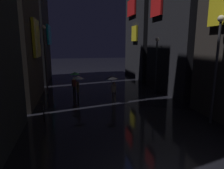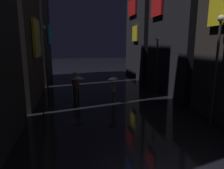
# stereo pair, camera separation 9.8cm
# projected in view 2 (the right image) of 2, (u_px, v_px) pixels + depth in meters

# --- Properties ---
(pedestrian_foreground_right_clear) EXTENTS (0.90, 0.90, 2.12)m
(pedestrian_foreground_right_clear) POSITION_uv_depth(u_px,v_px,m) (78.00, 82.00, 15.44)
(pedestrian_foreground_right_clear) COLOR black
(pedestrian_foreground_right_clear) RESTS_ON ground
(pedestrian_foreground_left_black) EXTENTS (0.90, 0.90, 2.12)m
(pedestrian_foreground_left_black) POSITION_uv_depth(u_px,v_px,m) (112.00, 82.00, 15.33)
(pedestrian_foreground_left_black) COLOR #38332D
(pedestrian_foreground_left_black) RESTS_ON ground
(pedestrian_near_crossing_green) EXTENTS (0.90, 0.90, 2.12)m
(pedestrian_near_crossing_green) POSITION_uv_depth(u_px,v_px,m) (75.00, 77.00, 17.48)
(pedestrian_near_crossing_green) COLOR black
(pedestrian_near_crossing_green) RESTS_ON ground
(bicycle_parked_at_storefront) EXTENTS (0.32, 1.81, 0.96)m
(bicycle_parked_at_storefront) POSITION_uv_depth(u_px,v_px,m) (44.00, 112.00, 12.36)
(bicycle_parked_at_storefront) COLOR black
(bicycle_parked_at_storefront) RESTS_ON ground
(streetlamp_right_far) EXTENTS (0.36, 0.36, 5.11)m
(streetlamp_right_far) POSITION_uv_depth(u_px,v_px,m) (157.00, 58.00, 18.46)
(streetlamp_right_far) COLOR #2D2D33
(streetlamp_right_far) RESTS_ON ground
(streetlamp_left_far) EXTENTS (0.36, 0.36, 6.12)m
(streetlamp_left_far) POSITION_uv_depth(u_px,v_px,m) (46.00, 53.00, 17.72)
(streetlamp_left_far) COLOR #2D2D33
(streetlamp_left_far) RESTS_ON ground
(streetlamp_right_near) EXTENTS (0.36, 0.36, 6.03)m
(streetlamp_right_near) POSITION_uv_depth(u_px,v_px,m) (217.00, 59.00, 10.86)
(streetlamp_right_near) COLOR #2D2D33
(streetlamp_right_near) RESTS_ON ground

